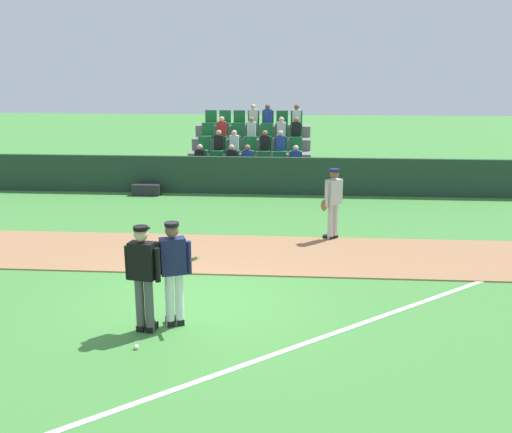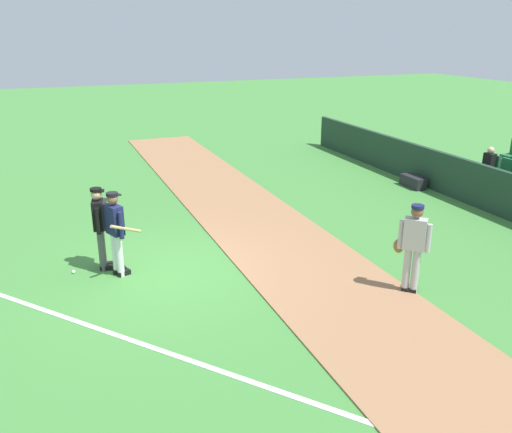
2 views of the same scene
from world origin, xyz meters
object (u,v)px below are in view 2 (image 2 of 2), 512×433
at_px(batter_navy_jersey, 116,231).
at_px(equipment_bag, 413,182).
at_px(umpire_home_plate, 100,224).
at_px(baseball, 73,272).
at_px(runner_grey_jersey, 413,246).

relative_size(batter_navy_jersey, equipment_bag, 1.96).
bearing_deg(umpire_home_plate, equipment_bag, 104.55).
distance_m(batter_navy_jersey, baseball, 1.35).
bearing_deg(batter_navy_jersey, equipment_bag, 107.28).
bearing_deg(runner_grey_jersey, equipment_bag, 141.78).
relative_size(umpire_home_plate, baseball, 23.78).
distance_m(umpire_home_plate, equipment_bag, 10.18).
relative_size(umpire_home_plate, equipment_bag, 1.96).
xyz_separation_m(runner_grey_jersey, baseball, (-3.24, -5.89, -0.93)).
height_order(batter_navy_jersey, runner_grey_jersey, same).
bearing_deg(equipment_bag, baseball, -76.24).
bearing_deg(runner_grey_jersey, umpire_home_plate, -121.75).
bearing_deg(equipment_bag, runner_grey_jersey, -38.22).
xyz_separation_m(batter_navy_jersey, runner_grey_jersey, (2.82, 5.01, -0.01)).
height_order(batter_navy_jersey, baseball, batter_navy_jersey).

